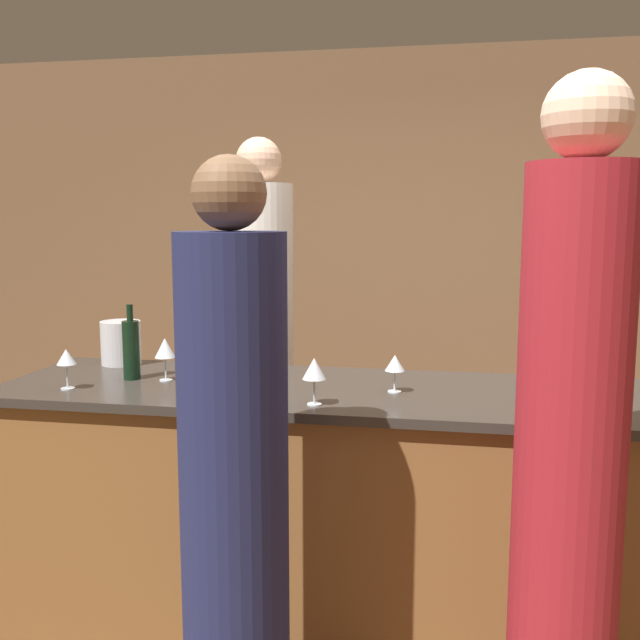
# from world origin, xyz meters

# --- Properties ---
(ground_plane) EXTENTS (14.00, 14.00, 0.00)m
(ground_plane) POSITION_xyz_m (0.00, 0.00, 0.00)
(ground_plane) COLOR brown
(back_wall) EXTENTS (8.00, 0.06, 2.80)m
(back_wall) POSITION_xyz_m (0.00, 2.41, 1.40)
(back_wall) COLOR brown
(back_wall) RESTS_ON ground_plane
(bar_counter) EXTENTS (3.06, 0.77, 0.99)m
(bar_counter) POSITION_xyz_m (0.00, 0.00, 0.50)
(bar_counter) COLOR brown
(bar_counter) RESTS_ON ground_plane
(bartender) EXTENTS (0.33, 0.33, 2.04)m
(bartender) POSITION_xyz_m (-0.73, 0.80, 0.96)
(bartender) COLOR silver
(bartender) RESTS_ON ground_plane
(guest_0) EXTENTS (0.31, 0.31, 1.82)m
(guest_0) POSITION_xyz_m (-0.38, -0.78, 0.85)
(guest_0) COLOR #1E234C
(guest_0) RESTS_ON ground_plane
(guest_1) EXTENTS (0.29, 0.29, 2.01)m
(guest_1) POSITION_xyz_m (0.54, -0.74, 0.96)
(guest_1) COLOR maroon
(guest_1) RESTS_ON ground_plane
(wine_bottle_0) EXTENTS (0.07, 0.07, 0.31)m
(wine_bottle_0) POSITION_xyz_m (-1.06, -0.00, 1.12)
(wine_bottle_0) COLOR black
(wine_bottle_0) RESTS_ON bar_counter
(ice_bucket) EXTENTS (0.18, 0.18, 0.20)m
(ice_bucket) POSITION_xyz_m (-1.24, 0.28, 1.09)
(ice_bucket) COLOR silver
(ice_bucket) RESTS_ON bar_counter
(wine_glass_0) EXTENTS (0.08, 0.08, 0.18)m
(wine_glass_0) POSITION_xyz_m (-0.91, -0.01, 1.12)
(wine_glass_0) COLOR silver
(wine_glass_0) RESTS_ON bar_counter
(wine_glass_1) EXTENTS (0.07, 0.07, 0.14)m
(wine_glass_1) POSITION_xyz_m (0.02, -0.03, 1.10)
(wine_glass_1) COLOR silver
(wine_glass_1) RESTS_ON bar_counter
(wine_glass_2) EXTENTS (0.07, 0.07, 0.16)m
(wine_glass_2) POSITION_xyz_m (-1.22, -0.21, 1.11)
(wine_glass_2) COLOR silver
(wine_glass_2) RESTS_ON bar_counter
(wine_glass_4) EXTENTS (0.08, 0.08, 0.17)m
(wine_glass_4) POSITION_xyz_m (-0.24, -0.27, 1.12)
(wine_glass_4) COLOR silver
(wine_glass_4) RESTS_ON bar_counter
(wine_glass_5) EXTENTS (0.08, 0.08, 0.18)m
(wine_glass_5) POSITION_xyz_m (-0.67, -0.04, 1.13)
(wine_glass_5) COLOR silver
(wine_glass_5) RESTS_ON bar_counter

